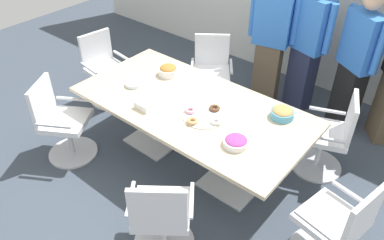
{
  "coord_description": "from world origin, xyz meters",
  "views": [
    {
      "loc": [
        2.01,
        -2.42,
        2.9
      ],
      "look_at": [
        0.0,
        0.0,
        0.55
      ],
      "focal_mm": 35.75,
      "sensor_mm": 36.0,
      "label": 1
    }
  ],
  "objects": [
    {
      "name": "office_chair_0",
      "position": [
        -1.67,
        0.23,
        0.41
      ],
      "size": [
        0.61,
        0.61,
        0.91
      ],
      "rotation": [
        0.0,
        0.0,
        -1.71
      ],
      "color": "silver",
      "rests_on": "ground"
    },
    {
      "name": "person_standing_0",
      "position": [
        -0.05,
        1.6,
        0.88
      ],
      "size": [
        0.61,
        0.3,
        1.69
      ],
      "rotation": [
        0.0,
        0.0,
        -2.94
      ],
      "color": "brown",
      "rests_on": "ground"
    },
    {
      "name": "office_chair_3",
      "position": [
        1.67,
        -0.23,
        0.41
      ],
      "size": [
        0.64,
        0.64,
        0.91
      ],
      "rotation": [
        0.0,
        0.0,
        1.37
      ],
      "color": "silver",
      "rests_on": "ground"
    },
    {
      "name": "office_chair_5",
      "position": [
        -0.54,
        1.04,
        0.41
      ],
      "size": [
        0.76,
        0.76,
        0.91
      ],
      "rotation": [
        0.0,
        0.0,
        -2.49
      ],
      "color": "silver",
      "rests_on": "ground"
    },
    {
      "name": "plate_stack",
      "position": [
        -0.7,
        -0.13,
        0.77
      ],
      "size": [
        0.18,
        0.18,
        0.04
      ],
      "color": "white",
      "rests_on": "conference_table"
    },
    {
      "name": "person_standing_1",
      "position": [
        0.38,
        1.72,
        0.89
      ],
      "size": [
        0.61,
        0.34,
        1.71
      ],
      "rotation": [
        0.0,
        0.0,
        -3.43
      ],
      "color": "#232842",
      "rests_on": "ground"
    },
    {
      "name": "snack_bowl_candy_mix",
      "position": [
        0.69,
        -0.24,
        0.79
      ],
      "size": [
        0.22,
        0.22,
        0.08
      ],
      "color": "white",
      "rests_on": "conference_table"
    },
    {
      "name": "donut_platter",
      "position": [
        0.23,
        -0.1,
        0.77
      ],
      "size": [
        0.4,
        0.4,
        0.04
      ],
      "color": "white",
      "rests_on": "conference_table"
    },
    {
      "name": "office_chair_4",
      "position": [
        1.15,
        0.8,
        0.41
      ],
      "size": [
        0.7,
        0.7,
        0.91
      ],
      "rotation": [
        0.0,
        0.0,
        -4.34
      ],
      "color": "silver",
      "rests_on": "ground"
    },
    {
      "name": "snack_bowl_cookies",
      "position": [
        0.8,
        0.37,
        0.8
      ],
      "size": [
        0.22,
        0.22,
        0.11
      ],
      "color": "#4C9EC6",
      "rests_on": "conference_table"
    },
    {
      "name": "conference_table",
      "position": [
        0.0,
        0.0,
        0.63
      ],
      "size": [
        2.4,
        1.2,
        0.75
      ],
      "color": "#CCB793",
      "rests_on": "ground"
    },
    {
      "name": "snack_bowl_pretzels",
      "position": [
        -0.57,
        0.27,
        0.81
      ],
      "size": [
        0.21,
        0.21,
        0.12
      ],
      "color": "white",
      "rests_on": "conference_table"
    },
    {
      "name": "office_chair_1",
      "position": [
        -1.15,
        -0.81,
        0.41
      ],
      "size": [
        0.74,
        0.74,
        0.91
      ],
      "rotation": [
        0.0,
        0.0,
        -1.02
      ],
      "color": "silver",
      "rests_on": "ground"
    },
    {
      "name": "napkin_pile",
      "position": [
        -0.31,
        -0.33,
        0.79
      ],
      "size": [
        0.17,
        0.17,
        0.07
      ],
      "primitive_type": "cube",
      "color": "white",
      "rests_on": "conference_table"
    },
    {
      "name": "person_standing_2",
      "position": [
        0.99,
        1.69,
        0.87
      ],
      "size": [
        0.56,
        0.42,
        1.68
      ],
      "rotation": [
        0.0,
        0.0,
        -3.71
      ],
      "color": "black",
      "rests_on": "ground"
    },
    {
      "name": "ground_plane",
      "position": [
        0.0,
        0.0,
        -0.01
      ],
      "size": [
        10.0,
        10.0,
        0.01
      ],
      "primitive_type": "cube",
      "color": "#3D4754"
    },
    {
      "name": "office_chair_2",
      "position": [
        0.54,
        -1.04,
        0.41
      ],
      "size": [
        0.76,
        0.76,
        0.91
      ],
      "rotation": [
        0.0,
        0.0,
        0.66
      ],
      "color": "silver",
      "rests_on": "ground"
    }
  ]
}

